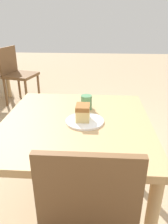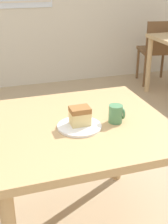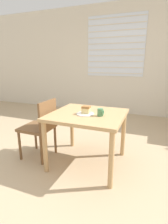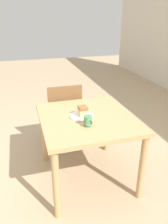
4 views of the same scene
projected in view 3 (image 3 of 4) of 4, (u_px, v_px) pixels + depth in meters
name	position (u px, v px, depth m)	size (l,w,h in m)	color
ground_plane	(76.00, 173.00, 2.20)	(14.00, 14.00, 0.00)	tan
wall_back	(123.00, 60.00, 4.54)	(10.00, 0.10, 2.80)	beige
dining_table_near	(88.00, 121.00, 2.28)	(0.93, 0.88, 0.71)	tan
chair_near_window	(41.00, 126.00, 2.47)	(0.42, 0.42, 0.86)	brown
plate	(85.00, 114.00, 2.21)	(0.22, 0.22, 0.01)	white
cake_slice	(86.00, 110.00, 2.20)	(0.10, 0.08, 0.09)	#E0C67F
coffee_mug	(101.00, 112.00, 2.13)	(0.08, 0.07, 0.09)	#4C8456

